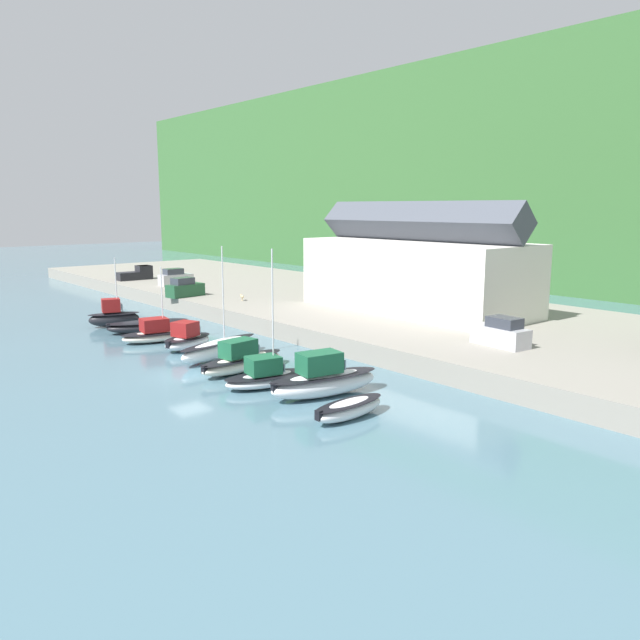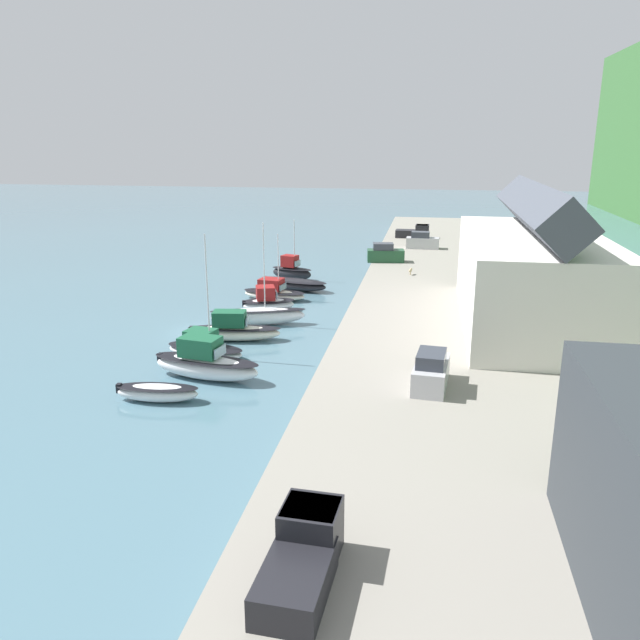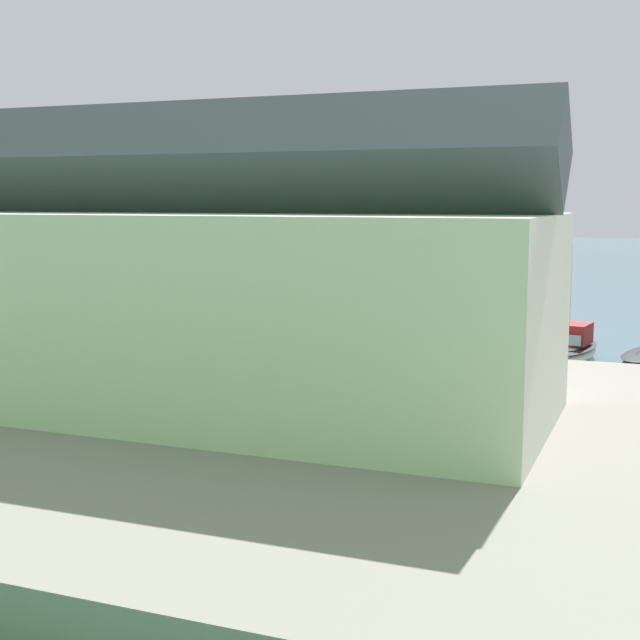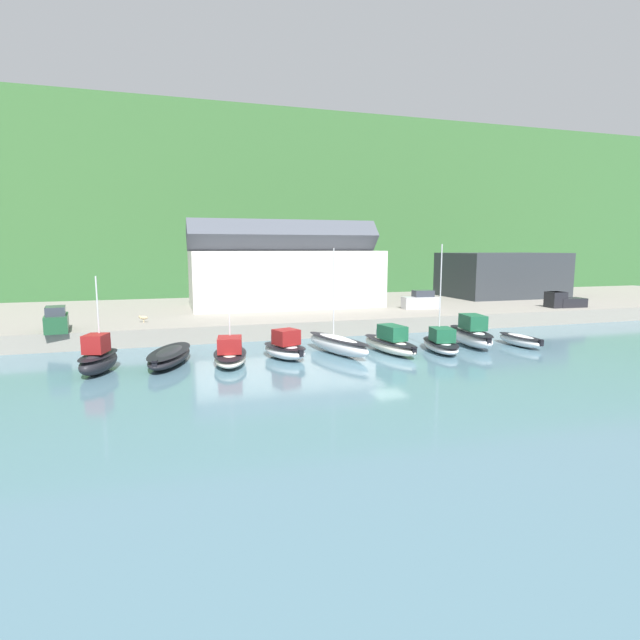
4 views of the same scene
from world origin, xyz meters
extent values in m
plane|color=slate|center=(0.00, 0.00, 0.00)|extent=(320.00, 320.00, 0.00)
cube|color=gray|center=(0.00, 25.85, 0.79)|extent=(139.94, 28.40, 1.58)
cube|color=silver|center=(-2.02, 25.80, 4.96)|extent=(22.71, 9.82, 6.75)
cube|color=#474C56|center=(-2.02, 25.80, 10.23)|extent=(23.16, 3.79, 3.79)
ellipsoid|color=white|center=(-11.65, 3.29, 0.47)|extent=(3.27, 6.56, 0.94)
ellipsoid|color=black|center=(-11.65, 3.29, 0.80)|extent=(3.39, 6.70, 0.12)
cube|color=maroon|center=(-11.70, 2.98, 1.50)|extent=(2.07, 2.44, 1.13)
cube|color=#8CA5B2|center=(-11.51, 4.21, 1.33)|extent=(1.58, 0.34, 0.57)
cylinder|color=silver|center=(-11.58, 3.75, 3.71)|extent=(0.10, 0.10, 5.55)
ellipsoid|color=silver|center=(-7.31, 3.80, 0.57)|extent=(3.74, 5.20, 1.15)
ellipsoid|color=black|center=(-7.31, 3.80, 0.98)|extent=(3.86, 5.32, 0.12)
cube|color=maroon|center=(-7.23, 3.58, 1.74)|extent=(2.17, 2.13, 1.19)
cube|color=#8CA5B2|center=(-7.56, 4.49, 1.56)|extent=(1.49, 0.62, 0.59)
cube|color=black|center=(-6.55, 1.70, 0.80)|extent=(0.43, 0.39, 0.56)
ellipsoid|color=white|center=(-2.77, 4.10, 0.76)|extent=(3.77, 8.06, 1.52)
ellipsoid|color=black|center=(-2.77, 4.10, 1.29)|extent=(3.87, 8.23, 0.12)
cylinder|color=silver|center=(-2.94, 4.67, 5.09)|extent=(0.10, 0.10, 7.14)
ellipsoid|color=white|center=(1.58, 3.38, 0.58)|extent=(2.95, 7.36, 1.16)
ellipsoid|color=black|center=(1.58, 3.38, 0.99)|extent=(3.05, 7.51, 0.12)
cube|color=#195638|center=(1.63, 3.03, 1.75)|extent=(1.81, 2.69, 1.19)
cube|color=#8CA5B2|center=(1.43, 4.41, 1.58)|extent=(1.32, 0.29, 0.59)
cube|color=black|center=(2.06, 0.02, 0.81)|extent=(0.40, 0.33, 0.56)
ellipsoid|color=silver|center=(5.87, 2.53, 0.46)|extent=(3.22, 6.12, 0.92)
ellipsoid|color=black|center=(5.87, 2.53, 0.78)|extent=(3.33, 6.25, 0.12)
cube|color=#195638|center=(5.82, 2.24, 1.49)|extent=(1.99, 2.30, 1.13)
cube|color=#8CA5B2|center=(6.03, 3.39, 1.32)|extent=(1.48, 0.37, 0.57)
cylinder|color=silver|center=(5.95, 2.96, 4.95)|extent=(0.10, 0.10, 8.06)
ellipsoid|color=white|center=(9.80, 4.06, 0.77)|extent=(3.29, 7.60, 1.54)
ellipsoid|color=black|center=(9.80, 4.06, 1.31)|extent=(3.40, 7.76, 0.12)
cube|color=#195638|center=(9.74, 3.70, 2.18)|extent=(2.01, 2.80, 1.28)
cube|color=#8CA5B2|center=(9.97, 5.12, 1.98)|extent=(1.45, 0.33, 0.64)
cube|color=black|center=(9.25, 0.62, 1.07)|extent=(0.40, 0.33, 0.56)
ellipsoid|color=white|center=(13.84, 2.43, 0.52)|extent=(1.90, 5.07, 1.04)
ellipsoid|color=black|center=(13.84, 2.43, 0.88)|extent=(1.97, 5.18, 0.12)
cube|color=black|center=(14.01, 0.07, 0.73)|extent=(0.38, 0.31, 0.56)
cube|color=#B7B7BC|center=(12.57, 18.54, 2.28)|extent=(4.35, 2.19, 1.40)
cube|color=#333842|center=(12.89, 18.51, 3.36)|extent=(2.45, 1.74, 0.76)
camera|label=1|loc=(38.17, -20.11, 11.59)|focal=35.00mm
camera|label=2|loc=(46.33, 18.08, 15.08)|focal=35.00mm
camera|label=3|loc=(-16.68, 52.72, 8.81)|focal=50.00mm
camera|label=4|loc=(-16.01, -33.97, 8.61)|focal=28.00mm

